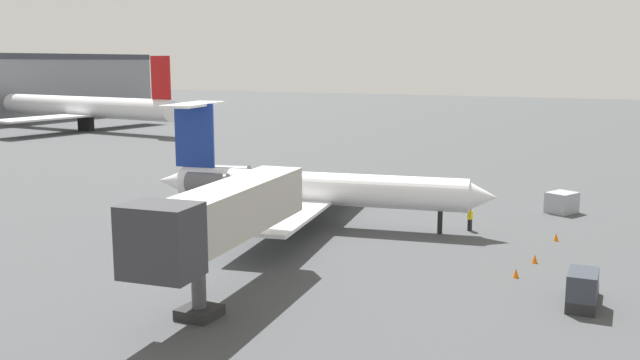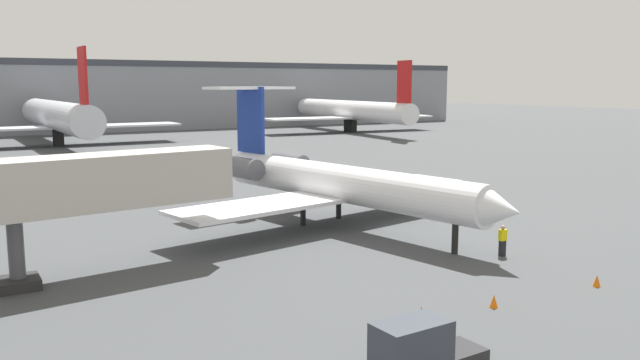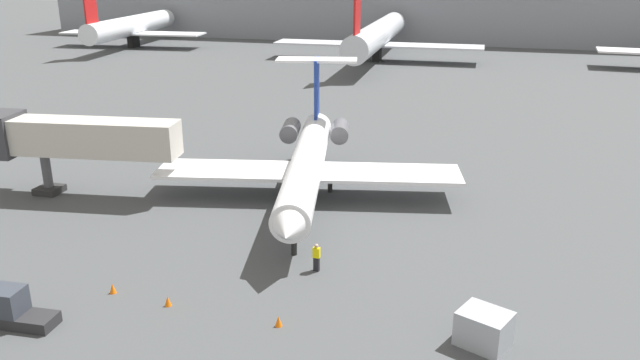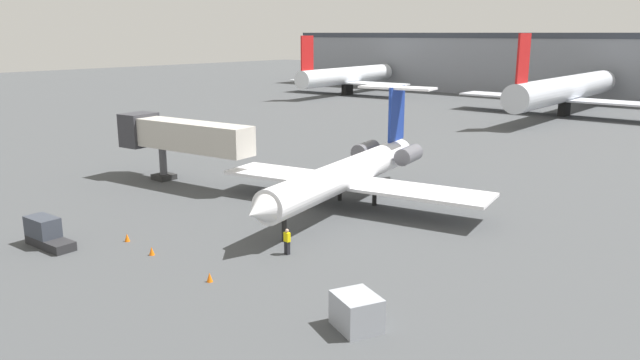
{
  "view_description": "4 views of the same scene",
  "coord_description": "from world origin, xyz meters",
  "px_view_note": "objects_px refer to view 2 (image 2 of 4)",
  "views": [
    {
      "loc": [
        -46.8,
        -23.35,
        12.16
      ],
      "look_at": [
        1.11,
        0.74,
        3.03
      ],
      "focal_mm": 39.21,
      "sensor_mm": 36.0,
      "label": 1
    },
    {
      "loc": [
        -23.44,
        -35.1,
        9.18
      ],
      "look_at": [
        -1.95,
        1.26,
        2.91
      ],
      "focal_mm": 36.36,
      "sensor_mm": 36.0,
      "label": 2
    },
    {
      "loc": [
        10.8,
        -42.2,
        16.99
      ],
      "look_at": [
        0.75,
        -4.23,
        3.14
      ],
      "focal_mm": 35.37,
      "sensor_mm": 36.0,
      "label": 3
    },
    {
      "loc": [
        27.72,
        -37.3,
        13.72
      ],
      "look_at": [
        -2.35,
        -2.24,
        2.55
      ],
      "focal_mm": 34.22,
      "sensor_mm": 36.0,
      "label": 4
    }
  ],
  "objects_px": {
    "parked_airliner_centre": "(351,111)",
    "regional_jet": "(331,180)",
    "traffic_cone_near": "(421,313)",
    "parked_airliner_west_mid": "(57,116)",
    "traffic_cone_mid": "(597,281)",
    "jet_bridge": "(60,187)",
    "ground_crew_marshaller": "(503,240)",
    "baggage_tug_lead": "(420,352)",
    "traffic_cone_far": "(494,301)"
  },
  "relations": [
    {
      "from": "jet_bridge",
      "to": "traffic_cone_far",
      "type": "distance_m",
      "value": 20.05
    },
    {
      "from": "traffic_cone_near",
      "to": "traffic_cone_far",
      "type": "distance_m",
      "value": 3.52
    },
    {
      "from": "jet_bridge",
      "to": "traffic_cone_near",
      "type": "distance_m",
      "value": 17.34
    },
    {
      "from": "baggage_tug_lead",
      "to": "traffic_cone_near",
      "type": "relative_size",
      "value": 7.39
    },
    {
      "from": "baggage_tug_lead",
      "to": "traffic_cone_mid",
      "type": "bearing_deg",
      "value": 13.56
    },
    {
      "from": "traffic_cone_far",
      "to": "parked_airliner_west_mid",
      "type": "xyz_separation_m",
      "value": [
        -3.87,
        84.37,
        4.17
      ]
    },
    {
      "from": "traffic_cone_mid",
      "to": "parked_airliner_west_mid",
      "type": "relative_size",
      "value": 0.01
    },
    {
      "from": "ground_crew_marshaller",
      "to": "baggage_tug_lead",
      "type": "height_order",
      "value": "baggage_tug_lead"
    },
    {
      "from": "baggage_tug_lead",
      "to": "traffic_cone_far",
      "type": "bearing_deg",
      "value": 27.09
    },
    {
      "from": "parked_airliner_west_mid",
      "to": "parked_airliner_centre",
      "type": "xyz_separation_m",
      "value": [
        53.12,
        1.41,
        -0.33
      ]
    },
    {
      "from": "traffic_cone_near",
      "to": "traffic_cone_far",
      "type": "height_order",
      "value": "same"
    },
    {
      "from": "ground_crew_marshaller",
      "to": "baggage_tug_lead",
      "type": "bearing_deg",
      "value": -145.2
    },
    {
      "from": "jet_bridge",
      "to": "traffic_cone_mid",
      "type": "distance_m",
      "value": 25.08
    },
    {
      "from": "jet_bridge",
      "to": "parked_airliner_centre",
      "type": "height_order",
      "value": "parked_airliner_centre"
    },
    {
      "from": "traffic_cone_mid",
      "to": "parked_airliner_centre",
      "type": "relative_size",
      "value": 0.01
    },
    {
      "from": "traffic_cone_near",
      "to": "regional_jet",
      "type": "bearing_deg",
      "value": 69.9
    },
    {
      "from": "traffic_cone_near",
      "to": "parked_airliner_centre",
      "type": "relative_size",
      "value": 0.01
    },
    {
      "from": "traffic_cone_mid",
      "to": "baggage_tug_lead",
      "type": "bearing_deg",
      "value": -166.44
    },
    {
      "from": "regional_jet",
      "to": "baggage_tug_lead",
      "type": "relative_size",
      "value": 6.41
    },
    {
      "from": "baggage_tug_lead",
      "to": "traffic_cone_near",
      "type": "height_order",
      "value": "baggage_tug_lead"
    },
    {
      "from": "traffic_cone_mid",
      "to": "parked_airliner_centre",
      "type": "xyz_separation_m",
      "value": [
        43.11,
        86.14,
        3.84
      ]
    },
    {
      "from": "traffic_cone_near",
      "to": "ground_crew_marshaller",
      "type": "bearing_deg",
      "value": 27.99
    },
    {
      "from": "ground_crew_marshaller",
      "to": "traffic_cone_far",
      "type": "height_order",
      "value": "ground_crew_marshaller"
    },
    {
      "from": "ground_crew_marshaller",
      "to": "baggage_tug_lead",
      "type": "xyz_separation_m",
      "value": [
        -13.21,
        -9.18,
        -0.02
      ]
    },
    {
      "from": "traffic_cone_near",
      "to": "parked_airliner_west_mid",
      "type": "height_order",
      "value": "parked_airliner_west_mid"
    },
    {
      "from": "ground_crew_marshaller",
      "to": "traffic_cone_mid",
      "type": "bearing_deg",
      "value": -92.66
    },
    {
      "from": "parked_airliner_centre",
      "to": "traffic_cone_mid",
      "type": "bearing_deg",
      "value": -116.59
    },
    {
      "from": "ground_crew_marshaller",
      "to": "parked_airliner_centre",
      "type": "xyz_separation_m",
      "value": [
        42.83,
        80.08,
        3.26
      ]
    },
    {
      "from": "traffic_cone_mid",
      "to": "jet_bridge",
      "type": "bearing_deg",
      "value": 147.18
    },
    {
      "from": "parked_airliner_west_mid",
      "to": "traffic_cone_mid",
      "type": "bearing_deg",
      "value": -83.26
    },
    {
      "from": "regional_jet",
      "to": "baggage_tug_lead",
      "type": "distance_m",
      "value": 22.87
    },
    {
      "from": "baggage_tug_lead",
      "to": "traffic_cone_near",
      "type": "xyz_separation_m",
      "value": [
        3.3,
        3.91,
        -0.56
      ]
    },
    {
      "from": "parked_airliner_centre",
      "to": "jet_bridge",
      "type": "bearing_deg",
      "value": -131.3
    },
    {
      "from": "parked_airliner_west_mid",
      "to": "regional_jet",
      "type": "bearing_deg",
      "value": -84.45
    },
    {
      "from": "traffic_cone_mid",
      "to": "parked_airliner_centre",
      "type": "bearing_deg",
      "value": 63.41
    },
    {
      "from": "regional_jet",
      "to": "ground_crew_marshaller",
      "type": "xyz_separation_m",
      "value": [
        3.76,
        -11.54,
        -2.08
      ]
    },
    {
      "from": "baggage_tug_lead",
      "to": "traffic_cone_far",
      "type": "height_order",
      "value": "baggage_tug_lead"
    },
    {
      "from": "parked_airliner_centre",
      "to": "regional_jet",
      "type": "bearing_deg",
      "value": -124.21
    },
    {
      "from": "regional_jet",
      "to": "jet_bridge",
      "type": "relative_size",
      "value": 1.74
    },
    {
      "from": "baggage_tug_lead",
      "to": "traffic_cone_mid",
      "type": "distance_m",
      "value": 13.31
    },
    {
      "from": "traffic_cone_far",
      "to": "ground_crew_marshaller",
      "type": "bearing_deg",
      "value": 41.65
    },
    {
      "from": "ground_crew_marshaller",
      "to": "traffic_cone_near",
      "type": "bearing_deg",
      "value": -152.01
    },
    {
      "from": "traffic_cone_near",
      "to": "parked_airliner_west_mid",
      "type": "distance_m",
      "value": 84.04
    },
    {
      "from": "traffic_cone_mid",
      "to": "traffic_cone_far",
      "type": "xyz_separation_m",
      "value": [
        -6.14,
        0.36,
        0.0
      ]
    },
    {
      "from": "jet_bridge",
      "to": "traffic_cone_mid",
      "type": "xyz_separation_m",
      "value": [
        20.78,
        -13.4,
        -4.19
      ]
    },
    {
      "from": "traffic_cone_mid",
      "to": "parked_airliner_centre",
      "type": "distance_m",
      "value": 96.4
    },
    {
      "from": "regional_jet",
      "to": "parked_airliner_west_mid",
      "type": "height_order",
      "value": "parked_airliner_west_mid"
    },
    {
      "from": "traffic_cone_mid",
      "to": "traffic_cone_far",
      "type": "bearing_deg",
      "value": 176.68
    },
    {
      "from": "parked_airliner_west_mid",
      "to": "ground_crew_marshaller",
      "type": "bearing_deg",
      "value": -82.55
    },
    {
      "from": "regional_jet",
      "to": "parked_airliner_centre",
      "type": "height_order",
      "value": "parked_airliner_centre"
    }
  ]
}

